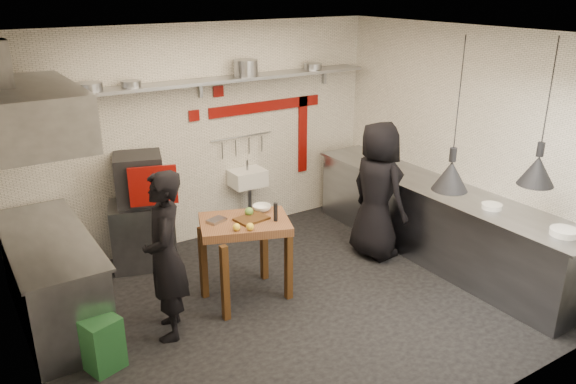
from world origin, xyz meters
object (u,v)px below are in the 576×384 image
combi_oven (139,178)px  prep_table (246,260)px  oven_stand (143,232)px  chef_right (378,191)px  green_bin (102,343)px  chef_left (165,256)px

combi_oven → prep_table: (0.64, -1.40, -0.63)m
oven_stand → chef_right: bearing=-11.3°
chef_right → combi_oven: bearing=59.4°
prep_table → chef_right: (1.87, 0.04, 0.40)m
green_bin → chef_right: size_ratio=0.29×
oven_stand → combi_oven: size_ratio=1.38×
chef_left → chef_right: size_ratio=0.97×
green_bin → prep_table: (1.65, 0.36, 0.21)m
green_bin → oven_stand: bearing=60.3°
oven_stand → combi_oven: 0.69m
combi_oven → chef_right: 2.86m
prep_table → chef_left: 1.03m
green_bin → prep_table: bearing=12.2°
oven_stand → green_bin: (-1.01, -1.76, -0.15)m
chef_left → chef_right: bearing=114.5°
green_bin → chef_right: bearing=6.4°
green_bin → chef_right: 3.59m
green_bin → chef_left: chef_left is taller
combi_oven → chef_right: bearing=-11.3°
chef_left → combi_oven: bearing=-170.9°
oven_stand → chef_right: size_ratio=0.47×
oven_stand → chef_left: size_ratio=0.48×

